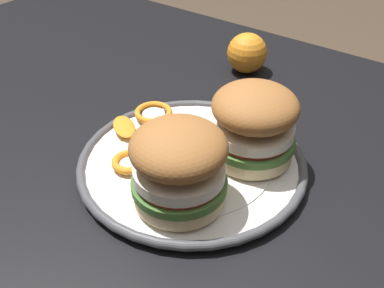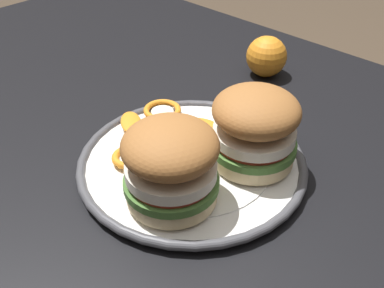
% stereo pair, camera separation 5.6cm
% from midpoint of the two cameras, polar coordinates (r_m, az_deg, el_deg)
% --- Properties ---
extents(dining_table, '(1.35, 0.90, 0.76)m').
position_cam_midpoint_polar(dining_table, '(0.71, -1.72, -6.05)').
color(dining_table, black).
rests_on(dining_table, ground).
extents(dinner_plate, '(0.30, 0.30, 0.02)m').
position_cam_midpoint_polar(dinner_plate, '(0.59, 2.68, -2.47)').
color(dinner_plate, white).
rests_on(dinner_plate, dining_table).
extents(sandwich_half_left, '(0.13, 0.13, 0.10)m').
position_cam_midpoint_polar(sandwich_half_left, '(0.57, 10.76, 2.07)').
color(sandwich_half_left, beige).
rests_on(sandwich_half_left, dinner_plate).
extents(sandwich_half_right, '(0.12, 0.12, 0.10)m').
position_cam_midpoint_polar(sandwich_half_right, '(0.50, 0.48, -2.55)').
color(sandwich_half_right, beige).
rests_on(sandwich_half_right, dinner_plate).
extents(orange_peel_curled, '(0.08, 0.08, 0.01)m').
position_cam_midpoint_polar(orange_peel_curled, '(0.67, -1.42, 4.20)').
color(orange_peel_curled, orange).
rests_on(orange_peel_curled, dinner_plate).
extents(orange_peel_strip_long, '(0.06, 0.06, 0.01)m').
position_cam_midpoint_polar(orange_peel_strip_long, '(0.65, -5.30, 2.67)').
color(orange_peel_strip_long, orange).
rests_on(orange_peel_strip_long, dinner_plate).
extents(orange_peel_strip_short, '(0.07, 0.06, 0.01)m').
position_cam_midpoint_polar(orange_peel_strip_short, '(0.64, 2.80, 2.48)').
color(orange_peel_strip_short, orange).
rests_on(orange_peel_strip_short, dinner_plate).
extents(orange_peel_small_curl, '(0.06, 0.06, 0.01)m').
position_cam_midpoint_polar(orange_peel_small_curl, '(0.58, -5.23, -1.78)').
color(orange_peel_small_curl, orange).
rests_on(orange_peel_small_curl, dinner_plate).
extents(whole_orange, '(0.07, 0.07, 0.07)m').
position_cam_midpoint_polar(whole_orange, '(0.82, 11.36, 10.75)').
color(whole_orange, orange).
rests_on(whole_orange, dining_table).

